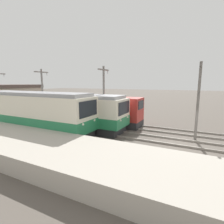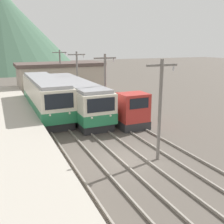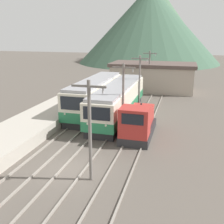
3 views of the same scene
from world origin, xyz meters
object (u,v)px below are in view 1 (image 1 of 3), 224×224
Objects in this scene: catenary_mast_mid at (104,95)px; catenary_mast_distant at (0,91)px; catenary_mast_near at (198,98)px; shunting_locomotive at (117,114)px; commuter_train_center at (59,111)px; commuter_train_left at (32,114)px; catenary_mast_far at (43,92)px.

catenary_mast_mid is 16.71m from catenary_mast_distant.
shunting_locomotive is at bearing 78.96° from catenary_mast_near.
commuter_train_center is at bearing 96.72° from catenary_mast_near.
catenary_mast_distant is (0.00, 25.07, 0.00)m from catenary_mast_near.
catenary_mast_near is (1.51, -12.80, 1.75)m from commuter_train_center.
commuter_train_left is 2.06× the size of catenary_mast_mid.
commuter_train_left is 2.06× the size of catenary_mast_near.
catenary_mast_distant is (-1.49, 17.42, 2.14)m from shunting_locomotive.
catenary_mast_far is (0.00, 8.36, 0.00)m from catenary_mast_mid.
catenary_mast_far is at bearing 99.34° from shunting_locomotive.
commuter_train_center reaches higher than shunting_locomotive.
shunting_locomotive is 9.44m from catenary_mast_far.
catenary_mast_near is 1.00× the size of catenary_mast_mid.
shunting_locomotive is at bearing -45.07° from commuter_train_left.
commuter_train_left is 12.49m from catenary_mast_distant.
catenary_mast_mid is 1.00× the size of catenary_mast_far.
catenary_mast_distant is at bearing 94.89° from shunting_locomotive.
shunting_locomotive is at bearing -25.52° from catenary_mast_mid.
catenary_mast_mid reaches higher than commuter_train_left.
commuter_train_left reaches higher than commuter_train_center.
catenary_mast_far is 8.36m from catenary_mast_distant.
catenary_mast_near is at bearing -90.00° from catenary_mast_mid.
catenary_mast_distant reaches higher than shunting_locomotive.
catenary_mast_mid and catenary_mast_far have the same top height.
shunting_locomotive is at bearing -59.80° from commuter_train_center.
catenary_mast_near is 16.71m from catenary_mast_far.
commuter_train_center is at bearing -111.08° from catenary_mast_far.
catenary_mast_distant is at bearing 82.99° from commuter_train_center.
commuter_train_left is at bearing 107.75° from catenary_mast_near.
commuter_train_left is at bearing 166.71° from commuter_train_center.
shunting_locomotive is at bearing -80.66° from catenary_mast_far.
catenary_mast_distant is at bearing 90.00° from catenary_mast_mid.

